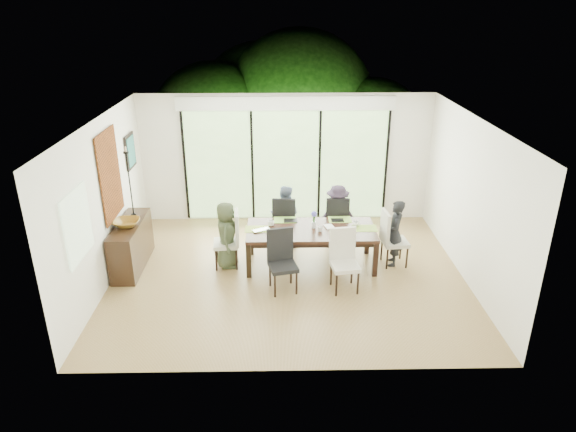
{
  "coord_description": "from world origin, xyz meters",
  "views": [
    {
      "loc": [
        -0.16,
        -7.8,
        4.4
      ],
      "look_at": [
        0.0,
        0.25,
        1.0
      ],
      "focal_mm": 32.0,
      "sensor_mm": 36.0,
      "label": 1
    }
  ],
  "objects_px": {
    "chair_far_left": "(285,220)",
    "laptop": "(262,231)",
    "chair_left_end": "(226,239)",
    "cup_b": "(320,229)",
    "person_right_end": "(395,233)",
    "vase": "(314,225)",
    "sideboard": "(132,245)",
    "chair_right_end": "(395,238)",
    "cup_c": "(356,224)",
    "chair_near_right": "(345,261)",
    "person_far_right": "(337,215)",
    "person_far_left": "(285,216)",
    "bowl": "(127,223)",
    "chair_far_right": "(337,219)",
    "cup_a": "(271,223)",
    "chair_near_left": "(283,262)",
    "table_top": "(311,230)"
  },
  "relations": [
    {
      "from": "laptop",
      "to": "chair_far_right",
      "type": "bearing_deg",
      "value": 6.35
    },
    {
      "from": "chair_far_left",
      "to": "vase",
      "type": "relative_size",
      "value": 9.17
    },
    {
      "from": "person_right_end",
      "to": "bowl",
      "type": "bearing_deg",
      "value": -78.62
    },
    {
      "from": "chair_far_left",
      "to": "sideboard",
      "type": "height_order",
      "value": "chair_far_left"
    },
    {
      "from": "table_top",
      "to": "chair_near_right",
      "type": "relative_size",
      "value": 2.18
    },
    {
      "from": "chair_near_left",
      "to": "person_far_left",
      "type": "relative_size",
      "value": 0.85
    },
    {
      "from": "chair_left_end",
      "to": "person_right_end",
      "type": "distance_m",
      "value": 2.98
    },
    {
      "from": "chair_far_left",
      "to": "laptop",
      "type": "xyz_separation_m",
      "value": [
        -0.4,
        -0.95,
        0.2
      ]
    },
    {
      "from": "chair_right_end",
      "to": "chair_near_right",
      "type": "bearing_deg",
      "value": 125.87
    },
    {
      "from": "laptop",
      "to": "chair_left_end",
      "type": "bearing_deg",
      "value": 143.44
    },
    {
      "from": "chair_far_right",
      "to": "bowl",
      "type": "relative_size",
      "value": 2.35
    },
    {
      "from": "cup_a",
      "to": "bowl",
      "type": "height_order",
      "value": "bowl"
    },
    {
      "from": "cup_b",
      "to": "person_right_end",
      "type": "bearing_deg",
      "value": 4.3
    },
    {
      "from": "chair_left_end",
      "to": "chair_right_end",
      "type": "bearing_deg",
      "value": 85.92
    },
    {
      "from": "chair_near_right",
      "to": "person_far_right",
      "type": "relative_size",
      "value": 0.85
    },
    {
      "from": "chair_far_right",
      "to": "cup_c",
      "type": "distance_m",
      "value": 0.82
    },
    {
      "from": "chair_near_left",
      "to": "cup_a",
      "type": "bearing_deg",
      "value": 87.84
    },
    {
      "from": "chair_near_right",
      "to": "person_far_right",
      "type": "xyz_separation_m",
      "value": [
        0.05,
        1.7,
        0.09
      ]
    },
    {
      "from": "vase",
      "to": "cup_c",
      "type": "xyz_separation_m",
      "value": [
        0.75,
        0.05,
        -0.01
      ]
    },
    {
      "from": "chair_near_left",
      "to": "vase",
      "type": "relative_size",
      "value": 9.17
    },
    {
      "from": "cup_c",
      "to": "person_far_left",
      "type": "bearing_deg",
      "value": 149.72
    },
    {
      "from": "chair_far_left",
      "to": "person_far_left",
      "type": "height_order",
      "value": "person_far_left"
    },
    {
      "from": "chair_right_end",
      "to": "chair_near_right",
      "type": "distance_m",
      "value": 1.33
    },
    {
      "from": "chair_right_end",
      "to": "cup_c",
      "type": "xyz_separation_m",
      "value": [
        -0.7,
        0.1,
        0.23
      ]
    },
    {
      "from": "vase",
      "to": "sideboard",
      "type": "relative_size",
      "value": 0.08
    },
    {
      "from": "chair_near_right",
      "to": "cup_a",
      "type": "distance_m",
      "value": 1.59
    },
    {
      "from": "person_far_left",
      "to": "cup_c",
      "type": "height_order",
      "value": "person_far_left"
    },
    {
      "from": "person_right_end",
      "to": "bowl",
      "type": "height_order",
      "value": "person_right_end"
    },
    {
      "from": "chair_near_right",
      "to": "chair_right_end",
      "type": "bearing_deg",
      "value": 32.53
    },
    {
      "from": "chair_left_end",
      "to": "chair_near_right",
      "type": "relative_size",
      "value": 1.0
    },
    {
      "from": "person_right_end",
      "to": "person_far_right",
      "type": "xyz_separation_m",
      "value": [
        -0.93,
        0.83,
        0.0
      ]
    },
    {
      "from": "chair_left_end",
      "to": "chair_far_right",
      "type": "xyz_separation_m",
      "value": [
        2.05,
        0.85,
        0.0
      ]
    },
    {
      "from": "chair_far_right",
      "to": "laptop",
      "type": "distance_m",
      "value": 1.7
    },
    {
      "from": "person_right_end",
      "to": "person_far_left",
      "type": "relative_size",
      "value": 1.0
    },
    {
      "from": "cup_a",
      "to": "sideboard",
      "type": "distance_m",
      "value": 2.49
    },
    {
      "from": "chair_far_right",
      "to": "vase",
      "type": "bearing_deg",
      "value": 61.97
    },
    {
      "from": "chair_near_left",
      "to": "bowl",
      "type": "height_order",
      "value": "chair_near_left"
    },
    {
      "from": "cup_a",
      "to": "cup_b",
      "type": "height_order",
      "value": "cup_a"
    },
    {
      "from": "chair_left_end",
      "to": "chair_far_left",
      "type": "height_order",
      "value": "same"
    },
    {
      "from": "person_far_right",
      "to": "cup_b",
      "type": "bearing_deg",
      "value": 61.6
    },
    {
      "from": "person_right_end",
      "to": "cup_a",
      "type": "relative_size",
      "value": 10.4
    },
    {
      "from": "vase",
      "to": "cup_a",
      "type": "height_order",
      "value": "vase"
    },
    {
      "from": "person_far_right",
      "to": "cup_c",
      "type": "distance_m",
      "value": 0.78
    },
    {
      "from": "chair_near_right",
      "to": "cup_a",
      "type": "bearing_deg",
      "value": 131.14
    },
    {
      "from": "vase",
      "to": "cup_a",
      "type": "xyz_separation_m",
      "value": [
        -0.75,
        0.1,
        -0.01
      ]
    },
    {
      "from": "chair_far_right",
      "to": "chair_near_right",
      "type": "relative_size",
      "value": 1.0
    },
    {
      "from": "vase",
      "to": "sideboard",
      "type": "xyz_separation_m",
      "value": [
        -3.22,
        -0.04,
        -0.34
      ]
    },
    {
      "from": "chair_far_right",
      "to": "laptop",
      "type": "xyz_separation_m",
      "value": [
        -1.4,
        -0.95,
        0.2
      ]
    },
    {
      "from": "chair_left_end",
      "to": "chair_far_left",
      "type": "xyz_separation_m",
      "value": [
        1.05,
        0.85,
        0.0
      ]
    },
    {
      "from": "chair_far_right",
      "to": "chair_near_left",
      "type": "relative_size",
      "value": 1.0
    }
  ]
}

